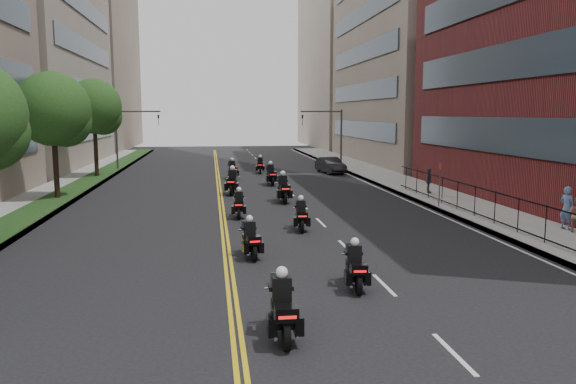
% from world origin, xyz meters
% --- Properties ---
extents(ground, '(160.00, 160.00, 0.00)m').
position_xyz_m(ground, '(0.00, 0.00, 0.00)').
color(ground, black).
rests_on(ground, ground).
extents(sidewalk_right, '(4.00, 90.00, 0.15)m').
position_xyz_m(sidewalk_right, '(12.00, 25.00, 0.07)').
color(sidewalk_right, gray).
rests_on(sidewalk_right, ground).
extents(sidewalk_left, '(4.00, 90.00, 0.15)m').
position_xyz_m(sidewalk_left, '(-12.00, 25.00, 0.07)').
color(sidewalk_left, gray).
rests_on(sidewalk_left, ground).
extents(grass_strip, '(2.00, 90.00, 0.04)m').
position_xyz_m(grass_strip, '(-11.20, 25.00, 0.17)').
color(grass_strip, '#143714').
rests_on(grass_strip, sidewalk_left).
extents(building_right_tan, '(15.11, 28.00, 30.00)m').
position_xyz_m(building_right_tan, '(21.48, 48.00, 15.00)').
color(building_right_tan, '#7B675A').
rests_on(building_right_tan, ground).
extents(building_right_far, '(15.00, 28.00, 26.00)m').
position_xyz_m(building_right_far, '(21.50, 78.00, 13.00)').
color(building_right_far, gray).
rests_on(building_right_far, ground).
extents(building_left_far, '(16.00, 28.00, 26.00)m').
position_xyz_m(building_left_far, '(-22.00, 78.00, 13.00)').
color(building_left_far, '#7B675A').
rests_on(building_left_far, ground).
extents(iron_fence, '(0.05, 28.00, 1.50)m').
position_xyz_m(iron_fence, '(11.00, 12.00, 0.90)').
color(iron_fence, black).
rests_on(iron_fence, sidewalk_right).
extents(street_trees, '(4.40, 38.40, 7.98)m').
position_xyz_m(street_trees, '(-11.05, 18.61, 5.13)').
color(street_trees, '#322116').
rests_on(street_trees, ground).
extents(traffic_signal_right, '(4.09, 0.20, 5.60)m').
position_xyz_m(traffic_signal_right, '(9.54, 42.00, 3.70)').
color(traffic_signal_right, '#3F3F44').
rests_on(traffic_signal_right, ground).
extents(traffic_signal_left, '(4.09, 0.20, 5.60)m').
position_xyz_m(traffic_signal_left, '(-9.54, 42.00, 3.70)').
color(traffic_signal_left, '#3F3F44').
rests_on(traffic_signal_left, ground).
extents(motorcycle_0, '(0.52, 2.28, 1.68)m').
position_xyz_m(motorcycle_0, '(-0.40, 1.39, 0.67)').
color(motorcycle_0, black).
rests_on(motorcycle_0, ground).
extents(motorcycle_1, '(0.56, 2.07, 1.53)m').
position_xyz_m(motorcycle_1, '(2.23, 4.81, 0.60)').
color(motorcycle_1, black).
rests_on(motorcycle_1, ground).
extents(motorcycle_2, '(0.61, 2.08, 1.54)m').
position_xyz_m(motorcycle_2, '(-0.61, 8.94, 0.61)').
color(motorcycle_2, black).
rests_on(motorcycle_2, ground).
extents(motorcycle_3, '(0.57, 2.12, 1.57)m').
position_xyz_m(motorcycle_3, '(1.98, 13.45, 0.62)').
color(motorcycle_3, black).
rests_on(motorcycle_3, ground).
extents(motorcycle_4, '(0.54, 2.08, 1.54)m').
position_xyz_m(motorcycle_4, '(-0.62, 16.93, 0.61)').
color(motorcycle_4, black).
rests_on(motorcycle_4, ground).
extents(motorcycle_5, '(0.58, 2.53, 1.87)m').
position_xyz_m(motorcycle_5, '(2.20, 21.46, 0.74)').
color(motorcycle_5, black).
rests_on(motorcycle_5, ground).
extents(motorcycle_6, '(0.76, 2.53, 1.87)m').
position_xyz_m(motorcycle_6, '(-0.64, 25.18, 0.74)').
color(motorcycle_6, black).
rests_on(motorcycle_6, ground).
extents(motorcycle_7, '(0.58, 2.39, 1.76)m').
position_xyz_m(motorcycle_7, '(2.34, 29.56, 0.70)').
color(motorcycle_7, black).
rests_on(motorcycle_7, ground).
extents(motorcycle_8, '(0.69, 2.30, 1.70)m').
position_xyz_m(motorcycle_8, '(-0.30, 33.91, 0.67)').
color(motorcycle_8, black).
rests_on(motorcycle_8, ground).
extents(motorcycle_9, '(0.61, 2.20, 1.63)m').
position_xyz_m(motorcycle_9, '(2.28, 37.84, 0.64)').
color(motorcycle_9, black).
rests_on(motorcycle_9, ground).
extents(parked_sedan, '(2.16, 4.43, 1.40)m').
position_xyz_m(parked_sedan, '(8.42, 37.15, 0.70)').
color(parked_sedan, black).
rests_on(parked_sedan, ground).
extents(pedestrian_a, '(0.66, 0.81, 1.91)m').
position_xyz_m(pedestrian_a, '(13.44, 11.28, 1.11)').
color(pedestrian_a, slate).
rests_on(pedestrian_a, sidewalk_right).
extents(pedestrian_b, '(0.82, 0.91, 1.52)m').
position_xyz_m(pedestrian_b, '(13.50, 10.71, 0.91)').
color(pedestrian_b, '#8C5B4C').
rests_on(pedestrian_b, sidewalk_right).
extents(pedestrian_c, '(0.71, 1.01, 1.60)m').
position_xyz_m(pedestrian_c, '(11.80, 23.02, 0.95)').
color(pedestrian_c, '#403F46').
rests_on(pedestrian_c, sidewalk_right).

